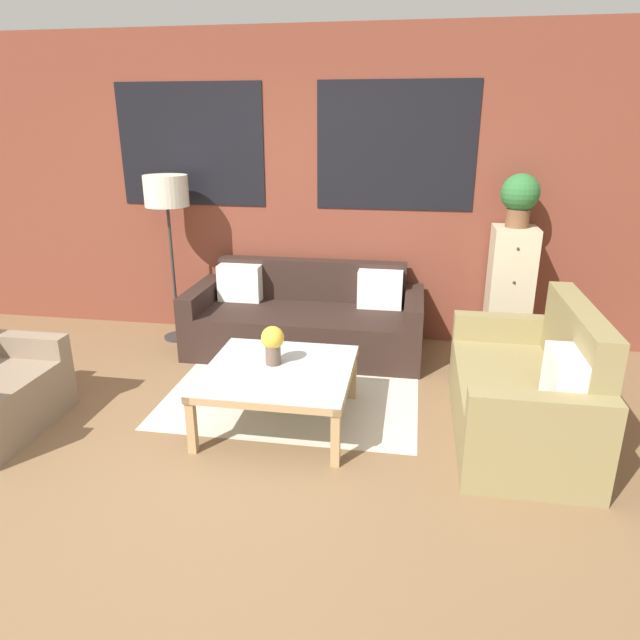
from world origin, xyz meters
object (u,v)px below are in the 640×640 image
coffee_table (279,376)px  couch_dark (306,321)px  flower_vase (273,342)px  potted_plant (520,197)px  drawer_cabinet (509,292)px  settee_vintage (527,394)px  floor_lamp (167,198)px

coffee_table → couch_dark: bearing=93.1°
couch_dark → flower_vase: size_ratio=7.63×
coffee_table → potted_plant: size_ratio=2.23×
couch_dark → drawer_cabinet: size_ratio=1.81×
drawer_cabinet → flower_vase: drawer_cabinet is taller
couch_dark → settee_vintage: 2.14m
floor_lamp → couch_dark: bearing=-4.2°
floor_lamp → coffee_table: bearing=-46.9°
flower_vase → couch_dark: bearing=90.9°
settee_vintage → coffee_table: size_ratio=1.50×
settee_vintage → floor_lamp: size_ratio=0.96×
potted_plant → floor_lamp: bearing=-177.7°
coffee_table → flower_vase: size_ratio=3.62×
potted_plant → coffee_table: bearing=-137.4°
coffee_table → floor_lamp: size_ratio=0.64×
couch_dark → floor_lamp: bearing=175.8°
drawer_cabinet → flower_vase: 2.33m
couch_dark → settee_vintage: (1.73, -1.26, 0.03)m
potted_plant → flower_vase: 2.48m
settee_vintage → flower_vase: bearing=-178.7°
potted_plant → settee_vintage: bearing=-92.4°
flower_vase → drawer_cabinet: bearing=40.5°
floor_lamp → drawer_cabinet: bearing=2.3°
floor_lamp → flower_vase: bearing=-46.6°
potted_plant → drawer_cabinet: bearing=-90.0°
drawer_cabinet → settee_vintage: bearing=-92.4°
settee_vintage → flower_vase: settee_vintage is taller
couch_dark → potted_plant: potted_plant is taller
coffee_table → drawer_cabinet: 2.35m
coffee_table → potted_plant: (1.72, 1.58, 1.05)m
drawer_cabinet → potted_plant: 0.84m
settee_vintage → potted_plant: 1.85m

